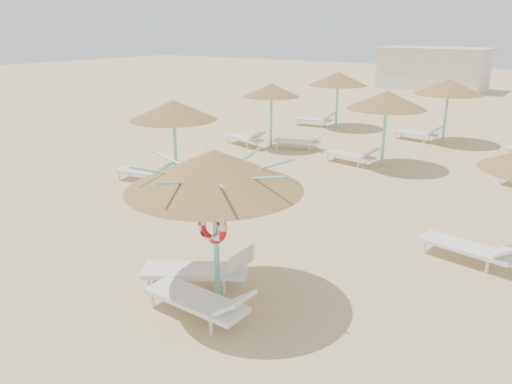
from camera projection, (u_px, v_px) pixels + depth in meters
The scene contains 6 objects.
ground at pixel (224, 286), 9.77m from camera, with size 120.00×120.00×0.00m, color tan.
main_palapa at pixel (214, 170), 8.66m from camera, with size 3.16×3.16×2.83m.
lounger_main_a at pixel (202, 269), 9.64m from camera, with size 2.18×1.71×0.79m.
lounger_main_b at pixel (202, 300), 8.56m from camera, with size 2.12×0.70×0.76m.
palapa_field at pixel (432, 105), 16.76m from camera, with size 19.60×14.48×2.72m.
service_hut at pixel (433, 68), 39.87m from camera, with size 8.40×4.40×3.25m.
Camera 1 is at (5.42, -6.81, 4.84)m, focal length 35.00 mm.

